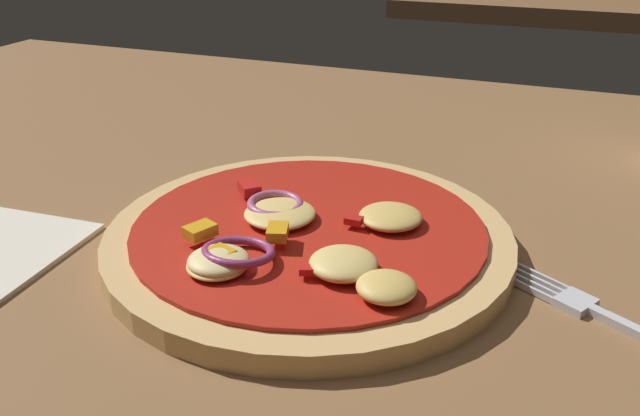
# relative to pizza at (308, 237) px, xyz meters

# --- Properties ---
(dining_table) EXTENTS (1.27, 1.00, 0.04)m
(dining_table) POSITION_rel_pizza_xyz_m (-0.03, -0.03, -0.03)
(dining_table) COLOR brown
(dining_table) RESTS_ON ground
(pizza) EXTENTS (0.26, 0.26, 0.03)m
(pizza) POSITION_rel_pizza_xyz_m (0.00, 0.00, 0.00)
(pizza) COLOR tan
(pizza) RESTS_ON dining_table
(fork) EXTENTS (0.17, 0.10, 0.01)m
(fork) POSITION_rel_pizza_xyz_m (0.19, -0.02, -0.01)
(fork) COLOR silver
(fork) RESTS_ON dining_table
(background_table) EXTENTS (0.64, 0.52, 0.04)m
(background_table) POSITION_rel_pizza_xyz_m (0.06, 1.34, -0.03)
(background_table) COLOR brown
(background_table) RESTS_ON ground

